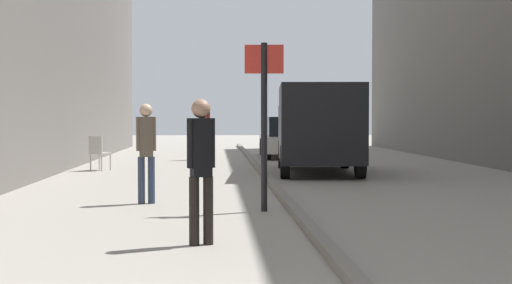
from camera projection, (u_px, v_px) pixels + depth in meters
name	position (u px, v px, depth m)	size (l,w,h in m)	color
ground_plane	(196.00, 187.00, 14.56)	(80.00, 80.00, 0.00)	gray
kerb_strip	(272.00, 184.00, 14.66)	(0.16, 40.00, 0.12)	slate
pedestrian_main_foreground	(201.00, 161.00, 8.01)	(0.32, 0.24, 1.67)	black
pedestrian_mid_block	(146.00, 146.00, 11.81)	(0.33, 0.22, 1.68)	#2D3851
pedestrian_far_crossing	(205.00, 128.00, 23.64)	(0.35, 0.28, 1.85)	brown
delivery_van	(318.00, 126.00, 18.17)	(2.34, 5.04, 2.24)	black
parked_car	(288.00, 137.00, 25.22)	(1.87, 4.22, 1.45)	silver
street_sign_post	(264.00, 112.00, 10.84)	(0.60, 0.10, 2.60)	black
cafe_chair_near_window	(98.00, 150.00, 19.03)	(0.60, 0.60, 0.94)	#B7B2A8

